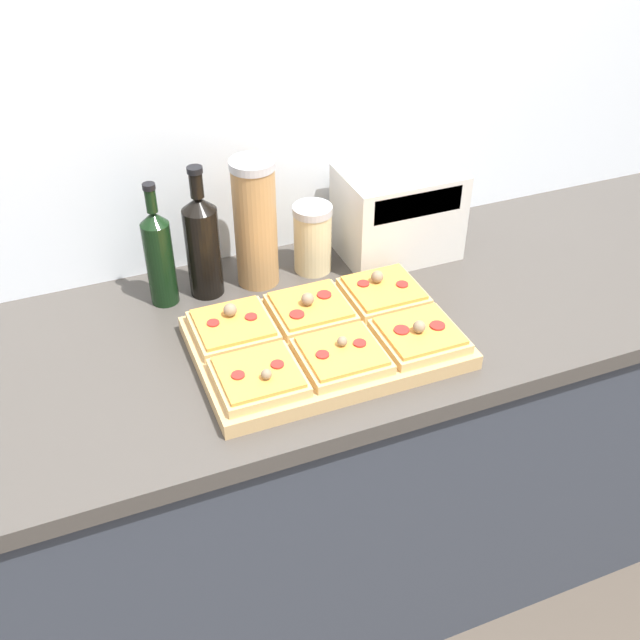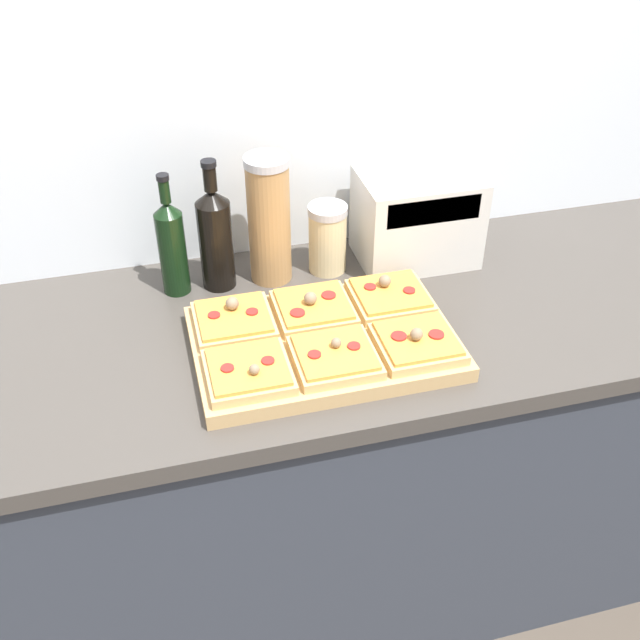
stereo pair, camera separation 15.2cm
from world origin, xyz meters
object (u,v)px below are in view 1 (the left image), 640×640
(cutting_board, at_px, (325,343))
(olive_oil_bottle, at_px, (159,256))
(wine_bottle, at_px, (203,244))
(grain_jar_tall, at_px, (255,223))
(grain_jar_short, at_px, (313,238))
(toaster_oven, at_px, (398,212))

(cutting_board, height_order, olive_oil_bottle, olive_oil_bottle)
(cutting_board, relative_size, wine_bottle, 1.72)
(cutting_board, bearing_deg, wine_bottle, 120.09)
(grain_jar_tall, bearing_deg, cutting_board, -80.69)
(cutting_board, height_order, wine_bottle, wine_bottle)
(grain_jar_short, xyz_separation_m, toaster_oven, (0.22, -0.00, 0.02))
(grain_jar_short, bearing_deg, cutting_board, -106.53)
(cutting_board, relative_size, grain_jar_tall, 1.75)
(cutting_board, relative_size, olive_oil_bottle, 1.84)
(cutting_board, distance_m, grain_jar_tall, 0.32)
(olive_oil_bottle, distance_m, toaster_oven, 0.57)
(grain_jar_tall, height_order, grain_jar_short, grain_jar_tall)
(olive_oil_bottle, distance_m, grain_jar_short, 0.35)
(cutting_board, xyz_separation_m, olive_oil_bottle, (-0.27, 0.29, 0.10))
(wine_bottle, distance_m, toaster_oven, 0.47)
(grain_jar_tall, height_order, toaster_oven, grain_jar_tall)
(toaster_oven, bearing_deg, grain_jar_short, 179.78)
(toaster_oven, bearing_deg, wine_bottle, 179.90)
(grain_jar_short, distance_m, toaster_oven, 0.22)
(grain_jar_tall, bearing_deg, toaster_oven, -0.14)
(wine_bottle, bearing_deg, grain_jar_tall, 0.00)
(olive_oil_bottle, distance_m, grain_jar_tall, 0.22)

